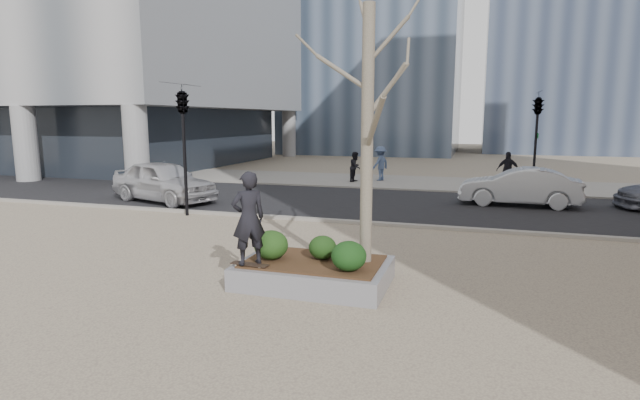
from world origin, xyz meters
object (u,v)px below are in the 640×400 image
(skateboard, at_px, (250,266))
(police_car, at_px, (164,181))
(planter, at_px, (314,273))
(skateboarder, at_px, (248,218))

(skateboard, height_order, police_car, police_car)
(police_car, bearing_deg, planter, -113.04)
(planter, bearing_deg, police_car, 138.83)
(skateboarder, bearing_deg, skateboard, 180.00)
(skateboard, relative_size, skateboarder, 0.43)
(skateboard, bearing_deg, police_car, 136.80)
(planter, relative_size, police_car, 0.62)
(planter, xyz_separation_m, police_car, (-8.95, 7.83, 0.62))
(skateboard, xyz_separation_m, skateboarder, (0.00, 0.00, 0.95))
(police_car, bearing_deg, skateboarder, -119.25)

